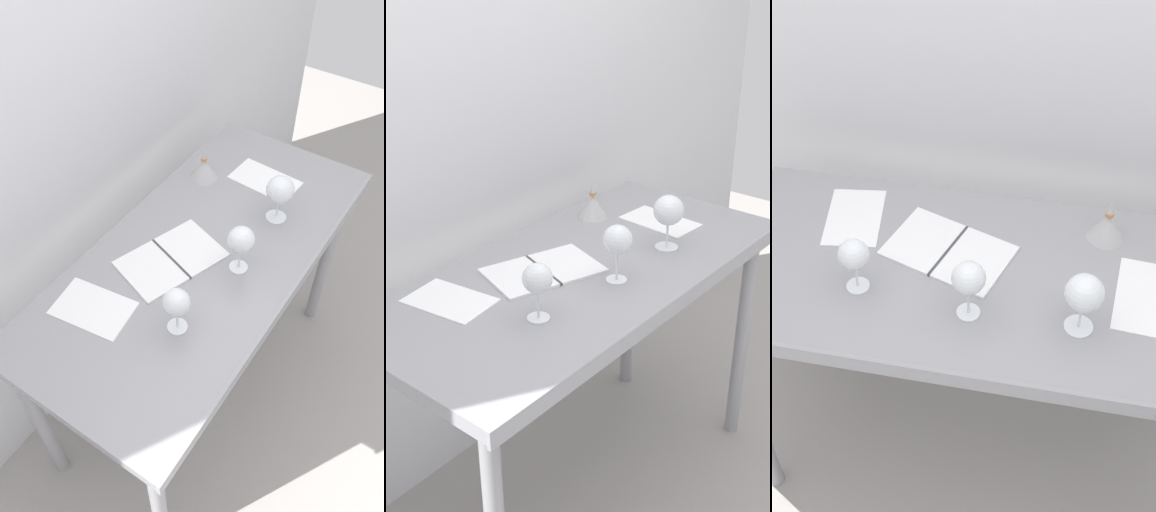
{
  "view_description": "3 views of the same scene",
  "coord_description": "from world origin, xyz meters",
  "views": [
    {
      "loc": [
        -0.99,
        -0.62,
        2.16
      ],
      "look_at": [
        -0.07,
        -0.0,
        0.93
      ],
      "focal_mm": 36.0,
      "sensor_mm": 36.0,
      "label": 1
    },
    {
      "loc": [
        -1.46,
        -1.19,
        1.87
      ],
      "look_at": [
        -0.01,
        0.0,
        0.94
      ],
      "focal_mm": 49.31,
      "sensor_mm": 36.0,
      "label": 2
    },
    {
      "loc": [
        0.22,
        -1.32,
        2.36
      ],
      "look_at": [
        -0.03,
        -0.02,
        0.98
      ],
      "focal_mm": 51.95,
      "sensor_mm": 36.0,
      "label": 3
    }
  ],
  "objects": [
    {
      "name": "wine_glass_near_center",
      "position": [
        -0.0,
        -0.14,
        1.03
      ],
      "size": [
        0.09,
        0.09,
        0.17
      ],
      "color": "white",
      "rests_on": "steel_counter"
    },
    {
      "name": "back_wall",
      "position": [
        0.0,
        0.49,
        1.3
      ],
      "size": [
        3.8,
        0.04,
        2.6
      ],
      "primitive_type": "cube",
      "color": "silver",
      "rests_on": "ground_plane"
    },
    {
      "name": "tasting_sheet_upper",
      "position": [
        0.44,
        0.0,
        0.9
      ],
      "size": [
        0.17,
        0.26,
        0.0
      ],
      "primitive_type": "cube",
      "rotation": [
        0.0,
        0.0,
        -0.07
      ],
      "color": "white",
      "rests_on": "steel_counter"
    },
    {
      "name": "tasting_sheet_lower",
      "position": [
        -0.39,
        0.15,
        0.9
      ],
      "size": [
        0.19,
        0.26,
        0.0
      ],
      "primitive_type": "cube",
      "rotation": [
        0.0,
        0.0,
        0.14
      ],
      "color": "white",
      "rests_on": "steel_counter"
    },
    {
      "name": "decanter_funnel",
      "position": [
        0.32,
        0.21,
        0.94
      ],
      "size": [
        0.11,
        0.11,
        0.13
      ],
      "color": "#B3B3B3",
      "rests_on": "steel_counter"
    },
    {
      "name": "ground_plane",
      "position": [
        0.0,
        0.0,
        0.0
      ],
      "size": [
        6.0,
        6.0,
        0.0
      ],
      "primitive_type": "plane",
      "color": "#9E9994"
    },
    {
      "name": "steel_counter",
      "position": [
        0.0,
        -0.01,
        0.79
      ],
      "size": [
        1.4,
        0.65,
        0.9
      ],
      "color": "gray",
      "rests_on": "ground_plane"
    },
    {
      "name": "wine_glass_near_left",
      "position": [
        -0.3,
        -0.11,
        1.02
      ],
      "size": [
        0.08,
        0.08,
        0.16
      ],
      "color": "white",
      "rests_on": "steel_counter"
    },
    {
      "name": "wine_glass_near_right",
      "position": [
        0.28,
        -0.13,
        1.02
      ],
      "size": [
        0.1,
        0.1,
        0.18
      ],
      "color": "white",
      "rests_on": "steel_counter"
    },
    {
      "name": "open_notebook",
      "position": [
        -0.09,
        0.06,
        0.9
      ],
      "size": [
        0.38,
        0.31,
        0.01
      ],
      "rotation": [
        0.0,
        0.0,
        -0.32
      ],
      "color": "white",
      "rests_on": "steel_counter"
    }
  ]
}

